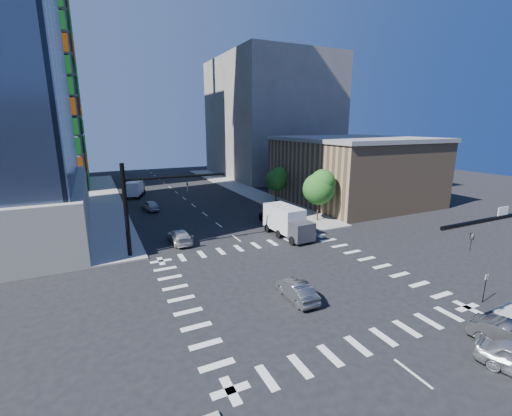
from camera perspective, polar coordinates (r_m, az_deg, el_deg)
ground at (r=29.10m, az=6.01°, el=-11.99°), size 160.00×160.00×0.00m
road_markings at (r=29.10m, az=6.01°, el=-11.98°), size 20.00×20.00×0.01m
sidewalk_ne at (r=68.75m, az=-2.54°, el=3.26°), size 5.00×60.00×0.15m
sidewalk_nw at (r=63.47m, az=-23.78°, el=1.21°), size 5.00×60.00×0.15m
construction_building at (r=86.04m, az=-36.67°, el=19.23°), size 25.16×34.50×70.60m
commercial_building at (r=59.37m, az=15.74°, el=6.21°), size 20.50×22.50×10.60m
bg_building_ne at (r=87.40m, az=2.41°, el=14.69°), size 24.00×30.00×28.00m
signal_mast_nw at (r=34.67m, az=-18.51°, el=1.21°), size 10.20×0.40×9.00m
tree_south at (r=45.53m, az=10.60°, el=3.52°), size 4.16×4.16×6.82m
tree_north at (r=55.78m, az=3.55°, el=4.86°), size 3.54×3.52×5.78m
no_parking_sign at (r=30.14m, az=33.90°, el=-10.59°), size 0.30×0.06×2.20m
car_nb_far at (r=44.70m, az=2.97°, el=-1.65°), size 2.89×5.45×1.46m
car_sb_near at (r=38.35m, az=-12.58°, el=-4.63°), size 2.05×4.98×1.44m
car_sb_mid at (r=53.69m, az=-17.22°, el=0.40°), size 2.47×4.66×1.51m
car_sb_cross at (r=26.10m, az=6.79°, el=-13.49°), size 1.60×4.28×1.40m
box_truck_near at (r=39.24m, az=5.51°, el=-2.74°), size 3.13×6.60×3.38m
box_truck_far at (r=64.92m, az=-19.39°, el=2.93°), size 3.97×5.91×2.86m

